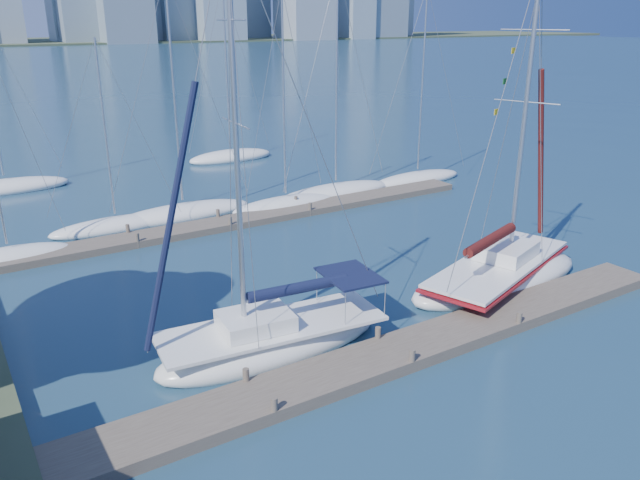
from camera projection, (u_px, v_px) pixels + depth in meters
ground at (394, 359)px, 20.82m from camera, size 700.00×700.00×0.00m
near_dock at (394, 354)px, 20.75m from camera, size 26.00×2.00×0.40m
far_dock at (241, 221)px, 34.51m from camera, size 30.00×1.80×0.36m
sailboat_navy at (272, 321)px, 21.01m from camera, size 8.57×3.58×14.04m
sailboat_maroon at (499, 263)px, 26.30m from camera, size 9.67×5.76×13.59m
bg_boat_0 at (9, 256)px, 29.10m from camera, size 6.03×3.47×12.54m
bg_boat_1 at (116, 225)px, 33.62m from camera, size 7.15×4.57×10.18m
bg_boat_2 at (183, 213)px, 35.58m from camera, size 8.17×2.40×13.28m
bg_boat_3 at (286, 204)px, 37.35m from camera, size 7.27×4.36×12.74m
bg_boat_4 at (336, 192)px, 39.90m from camera, size 8.46×3.17×13.93m
bg_boat_5 at (417, 178)px, 43.32m from camera, size 7.60×3.57×13.06m
bg_boat_6 at (6, 188)px, 40.87m from camera, size 8.27×4.35×12.60m
bg_boat_7 at (231, 156)px, 49.99m from camera, size 7.06×2.63×13.85m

